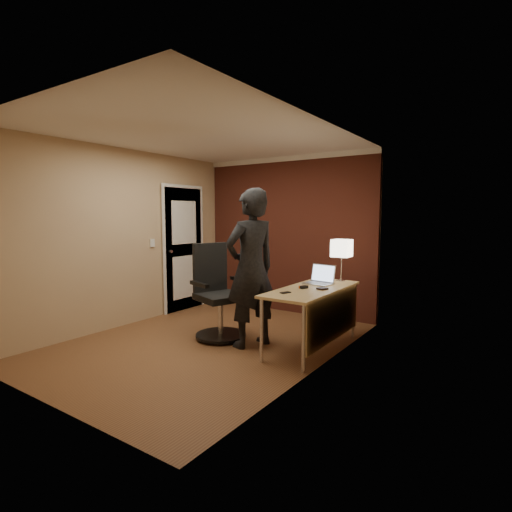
% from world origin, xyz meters
% --- Properties ---
extents(room, '(4.00, 4.00, 4.00)m').
position_xyz_m(room, '(-0.27, 1.54, 1.37)').
color(room, brown).
rests_on(room, ground).
extents(desk, '(0.60, 1.50, 0.73)m').
position_xyz_m(desk, '(1.25, 0.49, 0.60)').
color(desk, '#D4B37A').
rests_on(desk, ground).
extents(desk_lamp, '(0.22, 0.22, 0.54)m').
position_xyz_m(desk_lamp, '(1.28, 1.12, 1.15)').
color(desk_lamp, silver).
rests_on(desk_lamp, desk).
extents(laptop, '(0.36, 0.30, 0.23)m').
position_xyz_m(laptop, '(1.13, 0.81, 0.79)').
color(laptop, silver).
rests_on(laptop, desk).
extents(mouse, '(0.09, 0.11, 0.03)m').
position_xyz_m(mouse, '(1.11, 0.41, 0.75)').
color(mouse, black).
rests_on(mouse, desk).
extents(phone, '(0.10, 0.13, 0.01)m').
position_xyz_m(phone, '(1.07, 0.05, 0.73)').
color(phone, black).
rests_on(phone, desk).
extents(wallet, '(0.12, 0.13, 0.02)m').
position_xyz_m(wallet, '(1.32, 0.46, 0.74)').
color(wallet, black).
rests_on(wallet, desk).
extents(office_chair, '(0.68, 0.75, 1.18)m').
position_xyz_m(office_chair, '(-0.02, 0.22, 0.52)').
color(office_chair, black).
rests_on(office_chair, ground).
extents(person, '(0.66, 0.80, 1.89)m').
position_xyz_m(person, '(0.52, 0.20, 0.94)').
color(person, black).
rests_on(person, ground).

